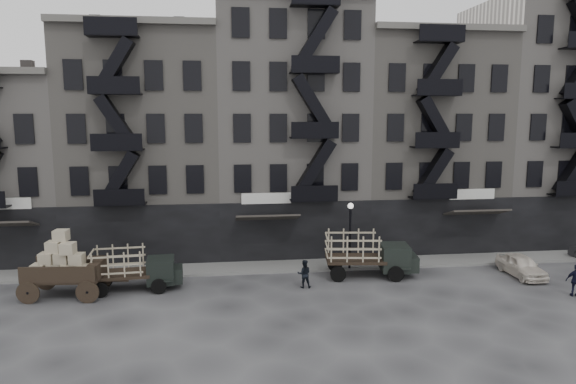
{
  "coord_description": "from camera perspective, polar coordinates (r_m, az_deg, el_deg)",
  "views": [
    {
      "loc": [
        -4.67,
        -27.65,
        9.71
      ],
      "look_at": [
        -0.7,
        4.0,
        4.82
      ],
      "focal_mm": 32.0,
      "sensor_mm": 36.0,
      "label": 1
    }
  ],
  "objects": [
    {
      "name": "policeman",
      "position": [
        31.8,
        29.37,
        -8.57
      ],
      "size": [
        1.11,
        0.74,
        1.75
      ],
      "primitive_type": "imported",
      "rotation": [
        0.0,
        0.0,
        2.81
      ],
      "color": "black",
      "rests_on": "ground"
    },
    {
      "name": "building_east",
      "position": [
        44.87,
        26.42,
        6.91
      ],
      "size": [
        10.0,
        11.35,
        19.2
      ],
      "color": "gray",
      "rests_on": "ground"
    },
    {
      "name": "car_east",
      "position": [
        34.21,
        24.5,
        -7.44
      ],
      "size": [
        1.56,
        3.83,
        1.3
      ],
      "primitive_type": "imported",
      "rotation": [
        0.0,
        0.0,
        0.01
      ],
      "color": "silver",
      "rests_on": "ground"
    },
    {
      "name": "stake_truck_east",
      "position": [
        31.26,
        8.89,
        -6.53
      ],
      "size": [
        5.6,
        2.79,
        2.71
      ],
      "rotation": [
        0.0,
        0.0,
        -0.13
      ],
      "color": "black",
      "rests_on": "ground"
    },
    {
      "name": "sidewalk",
      "position": [
        33.17,
        1.27,
        -8.17
      ],
      "size": [
        55.0,
        2.5,
        0.15
      ],
      "primitive_type": "cube",
      "color": "slate",
      "rests_on": "ground"
    },
    {
      "name": "stake_truck_west",
      "position": [
        29.86,
        -16.73,
        -7.86
      ],
      "size": [
        4.94,
        2.28,
        2.42
      ],
      "rotation": [
        0.0,
        0.0,
        0.07
      ],
      "color": "black",
      "rests_on": "ground"
    },
    {
      "name": "building_midwest",
      "position": [
        37.92,
        -15.28,
        5.07
      ],
      "size": [
        10.0,
        11.35,
        16.2
      ],
      "color": "gray",
      "rests_on": "ground"
    },
    {
      "name": "building_west",
      "position": [
        40.66,
        -29.29,
        2.37
      ],
      "size": [
        10.0,
        11.35,
        13.2
      ],
      "color": "gray",
      "rests_on": "ground"
    },
    {
      "name": "pedestrian_mid",
      "position": [
        29.18,
        1.81,
        -9.07
      ],
      "size": [
        0.82,
        0.66,
        1.6
      ],
      "primitive_type": "imported",
      "rotation": [
        0.0,
        0.0,
        3.07
      ],
      "color": "black",
      "rests_on": "ground"
    },
    {
      "name": "lamp_post",
      "position": [
        31.97,
        6.93,
        -3.86
      ],
      "size": [
        0.36,
        0.36,
        4.28
      ],
      "color": "black",
      "rests_on": "ground"
    },
    {
      "name": "building_center",
      "position": [
        37.78,
        -0.05,
        6.88
      ],
      "size": [
        10.0,
        11.35,
        18.2
      ],
      "color": "gray",
      "rests_on": "ground"
    },
    {
      "name": "ground",
      "position": [
        29.67,
        2.34,
        -10.39
      ],
      "size": [
        140.0,
        140.0,
        0.0
      ],
      "primitive_type": "plane",
      "color": "#38383A",
      "rests_on": "ground"
    },
    {
      "name": "building_mideast",
      "position": [
        40.3,
        14.27,
        5.31
      ],
      "size": [
        10.0,
        11.35,
        16.2
      ],
      "color": "gray",
      "rests_on": "ground"
    },
    {
      "name": "wagon",
      "position": [
        29.96,
        -23.85,
        -6.9
      ],
      "size": [
        4.38,
        2.62,
        3.56
      ],
      "rotation": [
        0.0,
        0.0,
        -0.09
      ],
      "color": "black",
      "rests_on": "ground"
    }
  ]
}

